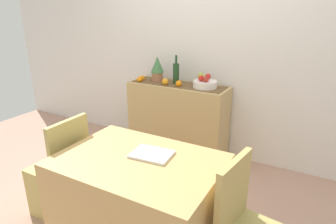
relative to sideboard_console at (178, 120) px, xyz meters
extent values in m
cube|color=tan|center=(0.23, -0.92, -0.45)|extent=(6.40, 6.40, 0.02)
cube|color=silver|center=(0.23, 0.26, 0.91)|extent=(6.40, 0.06, 2.70)
cube|color=tan|center=(0.00, 0.00, 0.00)|extent=(1.19, 0.42, 0.88)
cube|color=brown|center=(0.00, 0.00, 0.44)|extent=(1.12, 0.32, 0.01)
cylinder|color=white|center=(0.33, 0.00, 0.49)|extent=(0.27, 0.27, 0.07)
sphere|color=#A62C21|center=(0.36, -0.05, 0.55)|extent=(0.06, 0.06, 0.06)
sphere|color=red|center=(0.30, -0.03, 0.55)|extent=(0.06, 0.06, 0.06)
sphere|color=red|center=(0.33, 0.09, 0.55)|extent=(0.06, 0.06, 0.06)
sphere|color=#97A630|center=(0.27, 0.04, 0.56)|extent=(0.08, 0.08, 0.08)
cylinder|color=#1E3E21|center=(-0.03, 0.00, 0.56)|extent=(0.07, 0.07, 0.24)
cylinder|color=#1E3E21|center=(-0.03, 0.00, 0.73)|extent=(0.03, 0.03, 0.10)
cylinder|color=#A66C4B|center=(-0.28, 0.00, 0.50)|extent=(0.13, 0.13, 0.11)
cone|color=#417244|center=(-0.28, 0.00, 0.65)|extent=(0.15, 0.15, 0.19)
sphere|color=orange|center=(-0.47, -0.04, 0.48)|extent=(0.07, 0.07, 0.07)
sphere|color=orange|center=(0.05, -0.09, 0.48)|extent=(0.07, 0.07, 0.07)
sphere|color=orange|center=(-0.46, -0.12, 0.48)|extent=(0.07, 0.07, 0.07)
sphere|color=orange|center=(-0.12, -0.10, 0.48)|extent=(0.08, 0.08, 0.08)
cube|color=tan|center=(0.45, -1.50, -0.07)|extent=(1.13, 0.79, 0.74)
cube|color=white|center=(0.51, -1.40, 0.31)|extent=(0.30, 0.23, 0.02)
cube|color=tan|center=(-0.39, -1.50, -0.22)|extent=(0.40, 0.40, 0.45)
cube|color=tan|center=(-0.21, -1.50, 0.23)|extent=(0.04, 0.40, 0.45)
cube|color=tan|center=(1.12, -1.47, 0.23)|extent=(0.10, 0.40, 0.45)
camera|label=1|loc=(1.50, -2.96, 1.28)|focal=31.18mm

